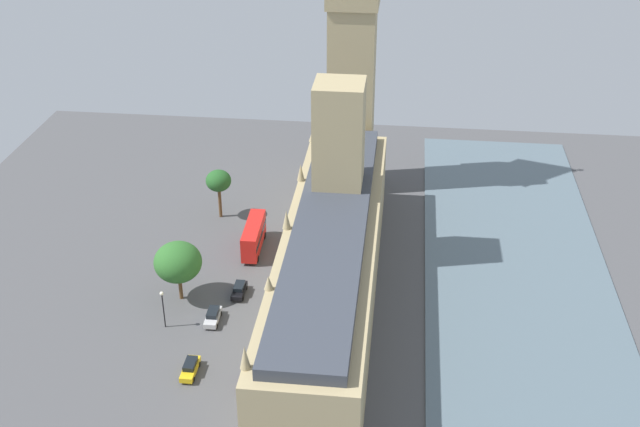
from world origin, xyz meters
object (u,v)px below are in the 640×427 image
object	(u,v)px
car_black_corner	(239,290)
plane_tree_trailing	(178,262)
pedestrian_far_end	(243,375)
plane_tree_near_tower	(219,181)
street_lamp_leading	(163,302)
clock_tower	(353,25)
pedestrian_by_river_gate	(244,373)
double_decker_bus_opposite_hall	(254,236)
parliament_building	(331,254)
car_silver_midblock	(213,316)
car_yellow_cab_under_trees	(190,368)
pedestrian_kerbside	(240,385)

from	to	relation	value
car_black_corner	plane_tree_trailing	xyz separation A→B (m)	(8.45, 1.89, 5.50)
pedestrian_far_end	plane_tree_near_tower	xyz separation A→B (m)	(12.26, -41.89, 6.31)
street_lamp_leading	clock_tower	bearing A→B (deg)	-115.37
pedestrian_by_river_gate	double_decker_bus_opposite_hall	bearing A→B (deg)	70.34
pedestrian_by_river_gate	plane_tree_trailing	size ratio (longest dim) A/B	0.17
parliament_building	car_black_corner	size ratio (longest dim) A/B	14.94
parliament_building	plane_tree_trailing	size ratio (longest dim) A/B	7.14
parliament_building	car_silver_midblock	distance (m)	19.17
pedestrian_far_end	parliament_building	bearing A→B (deg)	-87.15
double_decker_bus_opposite_hall	car_black_corner	bearing A→B (deg)	-90.69
pedestrian_by_river_gate	car_yellow_cab_under_trees	bearing A→B (deg)	152.65
car_silver_midblock	pedestrian_by_river_gate	bearing A→B (deg)	119.78
parliament_building	plane_tree_trailing	xyz separation A→B (m)	(22.23, 2.44, -1.47)
clock_tower	pedestrian_far_end	xyz separation A→B (m)	(9.34, 57.03, -29.98)
car_yellow_cab_under_trees	pedestrian_by_river_gate	size ratio (longest dim) A/B	3.08
car_yellow_cab_under_trees	pedestrian_by_river_gate	bearing A→B (deg)	-179.65
clock_tower	plane_tree_near_tower	xyz separation A→B (m)	(21.60, 15.14, -23.67)
street_lamp_leading	car_silver_midblock	bearing A→B (deg)	-162.03
pedestrian_far_end	car_black_corner	bearing A→B (deg)	-48.07
car_silver_midblock	street_lamp_leading	world-z (taller)	street_lamp_leading
clock_tower	plane_tree_trailing	world-z (taller)	clock_tower
car_black_corner	street_lamp_leading	bearing A→B (deg)	45.88
double_decker_bus_opposite_hall	plane_tree_trailing	xyz separation A→B (m)	(8.30, 14.82, 3.75)
pedestrian_far_end	pedestrian_by_river_gate	size ratio (longest dim) A/B	0.98
pedestrian_far_end	clock_tower	bearing A→B (deg)	-70.08
car_black_corner	car_silver_midblock	world-z (taller)	same
double_decker_bus_opposite_hall	pedestrian_far_end	size ratio (longest dim) A/B	6.91
clock_tower	car_yellow_cab_under_trees	xyz separation A→B (m)	(16.37, 56.63, -29.78)
car_yellow_cab_under_trees	pedestrian_far_end	distance (m)	7.05
car_black_corner	street_lamp_leading	xyz separation A→B (m)	(8.88, 9.02, 3.35)
pedestrian_by_river_gate	plane_tree_trailing	xyz separation A→B (m)	(12.79, -16.37, 5.69)
parliament_building	car_silver_midblock	xyz separation A→B (m)	(16.21, 7.48, -6.97)
car_yellow_cab_under_trees	parliament_building	bearing A→B (deg)	-131.47
clock_tower	plane_tree_trailing	size ratio (longest dim) A/B	6.30
car_yellow_cab_under_trees	plane_tree_near_tower	size ratio (longest dim) A/B	0.53
parliament_building	clock_tower	world-z (taller)	clock_tower
car_silver_midblock	parliament_building	bearing A→B (deg)	-156.32
parliament_building	plane_tree_trailing	bearing A→B (deg)	6.27
car_black_corner	pedestrian_by_river_gate	bearing A→B (deg)	103.80
street_lamp_leading	car_yellow_cab_under_trees	bearing A→B (deg)	123.12
clock_tower	plane_tree_near_tower	world-z (taller)	clock_tower
plane_tree_near_tower	car_yellow_cab_under_trees	bearing A→B (deg)	97.18
car_yellow_cab_under_trees	street_lamp_leading	world-z (taller)	street_lamp_leading
pedestrian_far_end	pedestrian_kerbside	size ratio (longest dim) A/B	0.97
double_decker_bus_opposite_hall	plane_tree_near_tower	size ratio (longest dim) A/B	1.18
clock_tower	pedestrian_by_river_gate	xyz separation A→B (m)	(9.22, 56.56, -29.97)
parliament_building	double_decker_bus_opposite_hall	bearing A→B (deg)	-41.62
car_black_corner	pedestrian_kerbside	bearing A→B (deg)	102.24
car_black_corner	car_silver_midblock	bearing A→B (deg)	71.08
plane_tree_near_tower	street_lamp_leading	distance (m)	32.32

